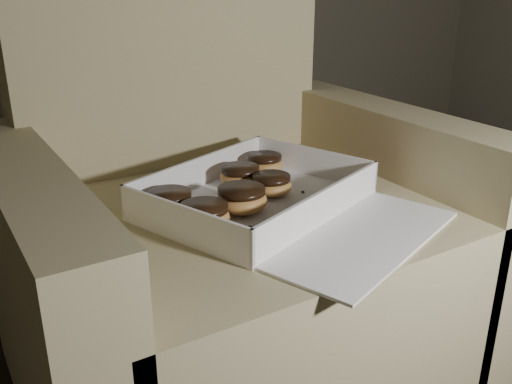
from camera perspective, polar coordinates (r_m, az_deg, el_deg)
The scene contains 13 objects.
armchair at distance 1.13m, azimuth -2.47°, elevation -5.61°, with size 0.83×0.70×0.87m.
bakery_box at distance 1.00m, azimuth 1.91°, elevation -1.26°, with size 0.50×0.54×0.06m.
donut_a at distance 0.91m, azimuth -5.24°, elevation -2.42°, with size 0.08×0.08×0.04m.
donut_b at distance 1.09m, azimuth -1.57°, elevation 1.64°, with size 0.08×0.08×0.04m.
donut_c at distance 1.16m, azimuth 0.87°, elevation 2.91°, with size 0.07×0.07×0.04m.
donut_d at distance 1.05m, azimuth 1.54°, elevation 0.77°, with size 0.08×0.08×0.04m.
donut_e at distance 0.97m, azimuth -1.45°, elevation -0.69°, with size 0.09×0.09×0.04m.
donut_f at distance 0.97m, azimuth -8.67°, elevation -1.04°, with size 0.08×0.08×0.04m.
crumb_a at distance 1.00m, azimuth 5.60°, elevation -1.58°, with size 0.01×0.01×0.00m, color black.
crumb_b at distance 0.92m, azimuth -0.62°, elevation -3.51°, with size 0.01×0.01×0.00m, color black.
crumb_c at distance 1.02m, azimuth 7.17°, elevation -1.11°, with size 0.01×0.01×0.00m, color black.
crumb_d at distance 1.06m, azimuth 4.70°, elevation 0.02°, with size 0.01×0.01×0.00m, color black.
crumb_e at distance 0.93m, azimuth 2.07°, elevation -3.22°, with size 0.01×0.01×0.00m, color black.
Camera 1 is at (-0.62, 0.08, 0.79)m, focal length 40.00 mm.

